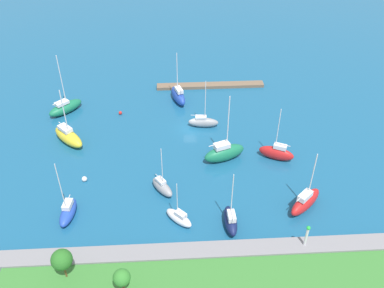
% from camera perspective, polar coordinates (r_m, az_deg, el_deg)
% --- Properties ---
extents(water, '(160.00, 160.00, 0.00)m').
position_cam_1_polar(water, '(82.43, -0.28, 2.12)').
color(water, '#19567F').
rests_on(water, ground).
extents(pier_dock, '(24.30, 2.14, 0.69)m').
position_cam_1_polar(pier_dock, '(96.26, 2.51, 7.99)').
color(pier_dock, brown).
rests_on(pier_dock, ground).
extents(breakwater, '(67.61, 2.78, 1.23)m').
position_cam_1_polar(breakwater, '(59.80, 1.32, -14.52)').
color(breakwater, gray).
rests_on(breakwater, ground).
extents(harbor_beacon, '(0.56, 0.56, 3.73)m').
position_cam_1_polar(harbor_beacon, '(60.23, 15.39, -11.79)').
color(harbor_beacon, silver).
rests_on(harbor_beacon, breakwater).
extents(park_tree_midwest, '(2.73, 2.73, 4.83)m').
position_cam_1_polar(park_tree_midwest, '(56.70, -17.34, -14.82)').
color(park_tree_midwest, brown).
rests_on(park_tree_midwest, shoreline_park).
extents(park_tree_west, '(2.21, 2.21, 3.99)m').
position_cam_1_polar(park_tree_west, '(54.17, -9.56, -17.54)').
color(park_tree_west, brown).
rests_on(park_tree_west, shoreline_park).
extents(sailboat_red_center_basin, '(6.70, 6.38, 10.57)m').
position_cam_1_polar(sailboat_red_center_basin, '(67.43, 15.20, -7.55)').
color(sailboat_red_center_basin, red).
rests_on(sailboat_red_center_basin, water).
extents(sailboat_green_mid_basin, '(8.06, 5.05, 13.01)m').
position_cam_1_polar(sailboat_green_mid_basin, '(74.06, 4.42, -1.16)').
color(sailboat_green_mid_basin, '#19724C').
rests_on(sailboat_green_mid_basin, water).
extents(sailboat_gray_outer_mooring, '(4.27, 5.10, 9.01)m').
position_cam_1_polar(sailboat_gray_outer_mooring, '(68.20, -4.08, -5.83)').
color(sailboat_gray_outer_mooring, gray).
rests_on(sailboat_gray_outer_mooring, water).
extents(sailboat_blue_far_north, '(2.73, 5.94, 10.78)m').
position_cam_1_polar(sailboat_blue_far_north, '(66.90, -16.55, -8.82)').
color(sailboat_blue_far_north, '#2347B2').
rests_on(sailboat_blue_far_north, water).
extents(sailboat_white_lone_north, '(4.62, 4.65, 7.63)m').
position_cam_1_polar(sailboat_white_lone_north, '(63.54, -1.79, -9.99)').
color(sailboat_white_lone_north, white).
rests_on(sailboat_white_lone_north, water).
extents(sailboat_yellow_inner_mooring, '(7.34, 7.56, 11.45)m').
position_cam_1_polar(sailboat_yellow_inner_mooring, '(81.30, -16.51, 1.00)').
color(sailboat_yellow_inner_mooring, yellow).
rests_on(sailboat_yellow_inner_mooring, water).
extents(sailboat_navy_lone_south, '(1.97, 5.76, 10.03)m').
position_cam_1_polar(sailboat_navy_lone_south, '(62.93, 5.28, -10.32)').
color(sailboat_navy_lone_south, '#141E4C').
rests_on(sailboat_navy_lone_south, water).
extents(sailboat_red_off_beacon, '(6.41, 4.27, 10.45)m').
position_cam_1_polar(sailboat_red_off_beacon, '(75.67, 11.44, -1.16)').
color(sailboat_red_off_beacon, red).
rests_on(sailboat_red_off_beacon, water).
extents(sailboat_green_east_end, '(7.29, 7.11, 12.74)m').
position_cam_1_polar(sailboat_green_east_end, '(90.40, -16.88, 4.81)').
color(sailboat_green_east_end, '#19724C').
rests_on(sailboat_green_east_end, water).
extents(sailboat_gray_along_channel, '(6.06, 2.35, 10.19)m').
position_cam_1_polar(sailboat_gray_along_channel, '(82.40, 1.54, 3.02)').
color(sailboat_gray_along_channel, gray).
rests_on(sailboat_gray_along_channel, water).
extents(sailboat_blue_near_pier, '(3.99, 7.17, 11.18)m').
position_cam_1_polar(sailboat_blue_near_pier, '(90.16, -1.89, 6.64)').
color(sailboat_blue_near_pier, '#2347B2').
rests_on(sailboat_blue_near_pier, water).
extents(mooring_buoy_red, '(0.70, 0.70, 0.70)m').
position_cam_1_polar(mooring_buoy_red, '(87.70, -9.74, 4.21)').
color(mooring_buoy_red, red).
rests_on(mooring_buoy_red, water).
extents(mooring_buoy_white, '(0.90, 0.90, 0.90)m').
position_cam_1_polar(mooring_buoy_white, '(72.56, -14.46, -4.64)').
color(mooring_buoy_white, white).
rests_on(mooring_buoy_white, water).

